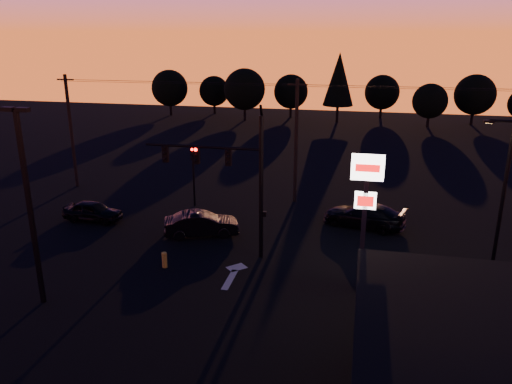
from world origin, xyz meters
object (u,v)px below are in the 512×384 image
secondary_signal (193,168)px  car_right (364,215)px  streetlight (503,188)px  car_mid (202,224)px  car_left (93,211)px  suv_parked (399,316)px  bollard (165,260)px  traffic_signal_mast (232,171)px  pylon_sign (366,194)px  parking_lot_light (28,196)px

secondary_signal → car_right: size_ratio=0.82×
streetlight → car_mid: (-16.65, 0.79, -3.67)m
car_left → suv_parked: suv_parked is taller
bollard → car_mid: size_ratio=0.19×
streetlight → car_mid: bearing=177.3°
traffic_signal_mast → suv_parked: size_ratio=1.74×
car_mid → car_right: car_right is taller
pylon_sign → suv_parked: size_ratio=1.38×
car_left → bollard: bearing=-124.7°
parking_lot_light → pylon_sign: bearing=17.2°
car_right → car_left: bearing=-65.3°
parking_lot_light → traffic_signal_mast: bearing=43.4°
traffic_signal_mast → car_right: (7.20, 5.98, -4.17)m
secondary_signal → car_mid: (2.26, -5.20, -2.11)m
streetlight → car_right: streetlight is taller
parking_lot_light → suv_parked: bearing=4.0°
streetlight → suv_parked: 9.77m
car_mid → bollard: bearing=152.7°
bollard → car_right: (10.40, 8.34, 0.34)m
suv_parked → car_left: bearing=153.7°
parking_lot_light → bollard: bearing=47.8°
suv_parked → car_right: bearing=96.3°
traffic_signal_mast → pylon_sign: bearing=-19.4°
parking_lot_light → car_mid: size_ratio=2.00×
pylon_sign → streetlight: 8.00m
bollard → secondary_signal: bearing=99.8°
car_right → parking_lot_light: bearing=-32.7°
car_left → car_mid: (7.92, -0.86, 0.08)m
car_right → car_mid: bearing=-53.8°
parking_lot_light → streetlight: bearing=21.7°
secondary_signal → parking_lot_light: (-2.50, -14.49, 2.41)m
secondary_signal → suv_parked: (13.68, -13.34, -2.18)m
streetlight → bollard: bearing=-167.3°
parking_lot_light → car_right: parking_lot_light is taller
streetlight → pylon_sign: bearing=-149.9°
pylon_sign → car_right: bearing=89.3°
secondary_signal → traffic_signal_mast: bearing=-56.8°
secondary_signal → car_mid: size_ratio=0.95×
traffic_signal_mast → secondary_signal: (-4.90, 7.49, -2.07)m
bollard → pylon_sign: bearing=-0.7°
pylon_sign → car_right: (0.10, 8.47, -4.15)m
bollard → suv_parked: 12.48m
secondary_signal → car_right: bearing=-7.1°
secondary_signal → car_right: (12.10, -1.52, -2.10)m
bollard → car_mid: 4.71m
streetlight → traffic_signal_mast: bearing=-173.9°
traffic_signal_mast → secondary_signal: bearing=123.2°
secondary_signal → car_left: bearing=-142.6°
traffic_signal_mast → streetlight: size_ratio=1.07×
streetlight → suv_parked: (-5.23, -7.36, -3.74)m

